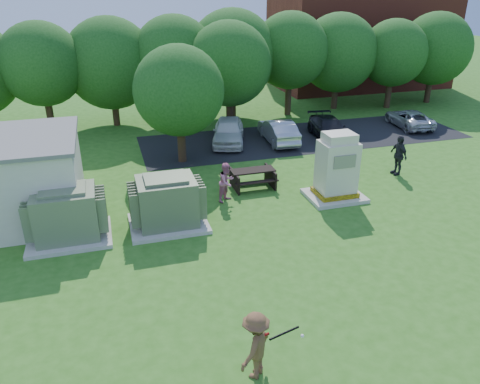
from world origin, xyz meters
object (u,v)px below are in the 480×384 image
object	(u,v)px
batter	(256,346)
car_silver_a	(278,131)
car_silver_b	(409,118)
person_walking_right	(398,155)
car_white	(228,131)
car_dark	(329,128)
transformer_right	(167,203)
person_at_picnic	(227,182)
picnic_table	(253,176)
generator_cabinet	(337,170)
transformer_left	(67,215)

from	to	relation	value
batter	car_silver_a	distance (m)	18.32
batter	car_silver_b	distance (m)	23.96
person_walking_right	car_white	size ratio (longest dim) A/B	0.45
batter	car_dark	xyz separation A→B (m)	(10.20, 16.70, -0.28)
transformer_right	person_at_picnic	world-z (taller)	transformer_right
picnic_table	car_white	xyz separation A→B (m)	(0.63, 6.62, 0.20)
transformer_right	person_walking_right	bearing A→B (deg)	10.44
generator_cabinet	batter	bearing A→B (deg)	-126.93
transformer_left	transformer_right	size ratio (longest dim) A/B	1.00
transformer_right	person_walking_right	world-z (taller)	transformer_right
transformer_left	car_silver_b	size ratio (longest dim) A/B	0.73
person_at_picnic	car_silver_a	world-z (taller)	person_at_picnic
car_silver_a	car_silver_b	size ratio (longest dim) A/B	1.02
transformer_left	car_white	world-z (taller)	transformer_left
transformer_right	generator_cabinet	xyz separation A→B (m)	(7.48, 0.49, 0.34)
batter	generator_cabinet	bearing A→B (deg)	-170.87
generator_cabinet	person_at_picnic	world-z (taller)	generator_cabinet
car_silver_b	person_at_picnic	bearing A→B (deg)	34.23
person_at_picnic	person_walking_right	distance (m)	8.95
transformer_right	car_silver_a	distance (m)	11.69
transformer_right	person_at_picnic	xyz separation A→B (m)	(2.81, 1.55, -0.09)
picnic_table	car_silver_b	bearing A→B (deg)	26.77
person_at_picnic	car_silver_a	size ratio (longest dim) A/B	0.42
person_at_picnic	car_silver_b	xyz separation A→B (m)	(14.48, 7.62, -0.31)
person_at_picnic	car_silver_a	xyz separation A→B (m)	(5.07, 7.08, -0.19)
person_walking_right	car_silver_a	distance (m)	7.54
picnic_table	car_dark	xyz separation A→B (m)	(6.73, 5.76, 0.08)
picnic_table	person_at_picnic	size ratio (longest dim) A/B	1.16
person_walking_right	person_at_picnic	bearing A→B (deg)	-89.07
car_silver_b	car_white	bearing A→B (deg)	6.02
transformer_right	car_white	distance (m)	10.53
person_walking_right	car_white	distance (m)	9.81
transformer_left	picnic_table	size ratio (longest dim) A/B	1.48
person_walking_right	car_silver_a	world-z (taller)	person_walking_right
car_dark	car_silver_b	xyz separation A→B (m)	(6.20, 0.77, -0.06)
generator_cabinet	person_at_picnic	bearing A→B (deg)	167.12
car_white	generator_cabinet	bearing A→B (deg)	-56.93
car_silver_b	transformer_right	bearing A→B (deg)	34.43
batter	car_white	bearing A→B (deg)	-147.07
person_walking_right	transformer_left	bearing A→B (deg)	-84.99
transformer_right	batter	world-z (taller)	transformer_right
person_walking_right	car_silver_b	xyz separation A→B (m)	(5.55, 7.01, -0.43)
car_silver_a	transformer_right	bearing A→B (deg)	50.49
car_silver_a	car_dark	size ratio (longest dim) A/B	0.97
car_dark	person_walking_right	bearing A→B (deg)	-76.64
generator_cabinet	car_silver_a	distance (m)	8.18
transformer_right	car_silver_a	xyz separation A→B (m)	(7.88, 8.63, -0.28)
transformer_right	picnic_table	size ratio (longest dim) A/B	1.48
batter	car_white	distance (m)	18.03
person_walking_right	car_silver_b	size ratio (longest dim) A/B	0.49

